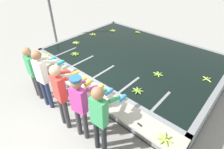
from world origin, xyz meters
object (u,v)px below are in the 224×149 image
banana_bunch_ledge_1 (93,89)px  knife_1 (56,66)px  banana_bunch_floating_4 (76,43)px  banana_bunch_floating_7 (158,74)px  knife_0 (143,127)px  banana_bunch_floating_1 (138,32)px  worker_4 (100,115)px  banana_bunch_floating_0 (75,54)px  worker_0 (33,69)px  banana_bunch_floating_3 (93,34)px  banana_bunch_ledge_0 (165,139)px  banana_bunch_ledge_2 (37,57)px  support_post_left (52,16)px  worker_3 (80,103)px  banana_bunch_floating_6 (113,31)px  worker_2 (61,92)px  banana_bunch_floating_5 (207,79)px  worker_1 (43,75)px  banana_bunch_floating_2 (138,91)px

banana_bunch_ledge_1 → knife_1: size_ratio=0.80×
banana_bunch_floating_4 → banana_bunch_floating_7: same height
knife_0 → banana_bunch_floating_1: bearing=126.0°
worker_4 → banana_bunch_ledge_1: bearing=146.0°
banana_bunch_floating_0 → knife_1: bearing=-78.4°
banana_bunch_floating_4 → worker_0: bearing=-73.8°
worker_0 → banana_bunch_floating_7: (2.59, 2.08, -0.04)m
banana_bunch_floating_1 → banana_bunch_floating_3: 1.78m
banana_bunch_floating_0 → worker_4: bearing=-28.5°
banana_bunch_ledge_0 → banana_bunch_floating_4: bearing=161.1°
banana_bunch_floating_1 → banana_bunch_ledge_0: 4.86m
banana_bunch_floating_4 → banana_bunch_ledge_0: (4.19, -1.44, 0.00)m
worker_4 → banana_bunch_ledge_2: 3.21m
worker_0 → support_post_left: (-1.76, 1.82, 0.65)m
banana_bunch_floating_3 → banana_bunch_floating_7: 3.33m
worker_3 → worker_0: bearing=179.3°
banana_bunch_floating_6 → banana_bunch_ledge_0: (4.01, -3.17, 0.00)m
banana_bunch_floating_1 → support_post_left: size_ratio=0.09×
knife_0 → worker_2: bearing=-164.4°
banana_bunch_floating_3 → worker_2: bearing=-53.9°
banana_bunch_floating_0 → banana_bunch_floating_4: (-0.64, 0.54, 0.00)m
banana_bunch_floating_5 → knife_1: banana_bunch_floating_5 is taller
worker_1 → knife_1: (-0.28, 0.53, -0.12)m
banana_bunch_floating_5 → banana_bunch_ledge_1: banana_bunch_ledge_1 is taller
worker_0 → banana_bunch_floating_0: size_ratio=5.67×
worker_1 → knife_0: worker_1 is taller
banana_bunch_floating_4 → banana_bunch_ledge_1: (2.30, -1.34, 0.00)m
banana_bunch_floating_0 → banana_bunch_floating_2: size_ratio=1.00×
banana_bunch_floating_5 → knife_0: 2.33m
worker_3 → worker_4: size_ratio=0.97×
worker_2 → banana_bunch_ledge_2: (-2.08, 0.53, -0.13)m
worker_3 → banana_bunch_floating_4: size_ratio=5.91×
banana_bunch_floating_3 → support_post_left: size_ratio=0.09×
banana_bunch_floating_0 → banana_bunch_ledge_0: (3.55, -0.90, 0.00)m
banana_bunch_floating_7 → banana_bunch_ledge_2: size_ratio=1.03×
banana_bunch_floating_6 → banana_bunch_floating_7: bearing=-27.4°
banana_bunch_ledge_0 → banana_bunch_ledge_2: same height
banana_bunch_floating_5 → knife_1: 4.00m
worker_3 → banana_bunch_floating_6: bearing=122.9°
banana_bunch_ledge_2 → knife_1: size_ratio=0.78×
worker_0 → worker_3: bearing=-0.7°
worker_2 → knife_1: (-1.19, 0.61, -0.14)m
worker_0 → banana_bunch_floating_3: (-0.66, 2.80, -0.04)m
worker_0 → knife_0: bearing=7.0°
banana_bunch_floating_1 → support_post_left: 3.32m
knife_1 → banana_bunch_floating_1: bearing=86.1°
banana_bunch_floating_2 → banana_bunch_ledge_2: size_ratio=1.02×
banana_bunch_floating_3 → banana_bunch_floating_5: same height
banana_bunch_ledge_1 → knife_0: 1.48m
banana_bunch_floating_0 → banana_bunch_floating_5: size_ratio=1.06×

